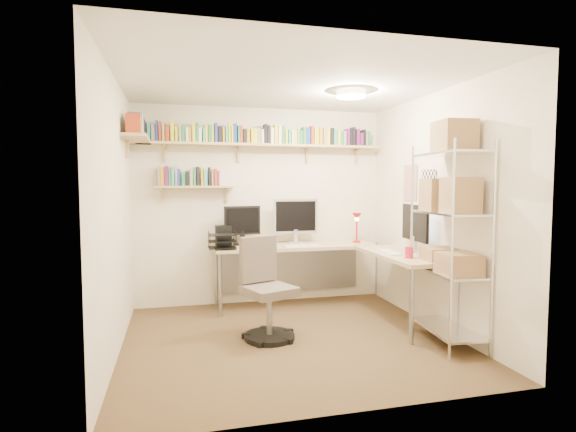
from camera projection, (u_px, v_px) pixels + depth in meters
name	position (u px, v px, depth m)	size (l,w,h in m)	color
ground	(290.00, 339.00, 4.44)	(3.20, 3.20, 0.00)	#47341E
room_shell	(291.00, 182.00, 4.34)	(3.24, 3.04, 2.52)	beige
wall_shelves	(231.00, 144.00, 5.46)	(3.12, 1.09, 0.80)	tan
corner_desk	(311.00, 248.00, 5.41)	(2.39, 1.98, 1.35)	tan
office_chair	(266.00, 296.00, 4.46)	(0.58, 0.58, 1.00)	black
wire_rack	(450.00, 209.00, 4.20)	(0.48, 0.86, 2.11)	silver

